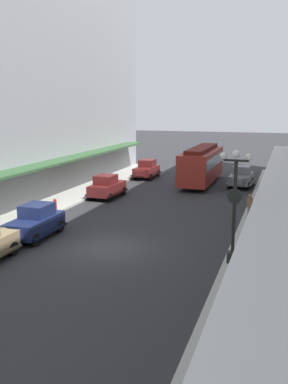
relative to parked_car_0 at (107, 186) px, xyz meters
The scene contains 10 objects.
ground_plane 12.46m from the parked_car_0, 66.78° to the right, with size 200.00×200.00×0.00m, color #2D2D30.
sidewalk_right 16.87m from the parked_car_0, 42.64° to the right, with size 3.00×60.00×0.15m, color #B7B5AD.
parked_car_0 is the anchor object (origin of this frame).
parked_car_1 10.93m from the parked_car_0, 88.01° to the right, with size 2.22×4.29×1.84m.
parked_car_3 9.99m from the parked_car_0, 89.71° to the left, with size 2.15×4.26×1.84m.
parked_car_4 12.62m from the parked_car_0, 40.50° to the left, with size 2.30×4.32×1.84m.
streetcar 10.30m from the parked_car_0, 54.71° to the left, with size 2.55×9.61×3.46m.
lamp_post_with_clock 16.52m from the parked_car_0, 46.44° to the right, with size 1.42×0.44×5.16m.
fire_hydrant 5.80m from the parked_car_0, 104.56° to the right, with size 0.24×0.24×0.82m.
pedestrian_1 12.06m from the parked_car_0, 19.38° to the right, with size 0.36×0.24×1.64m.
Camera 1 is at (8.50, -19.56, 7.23)m, focal length 40.48 mm.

